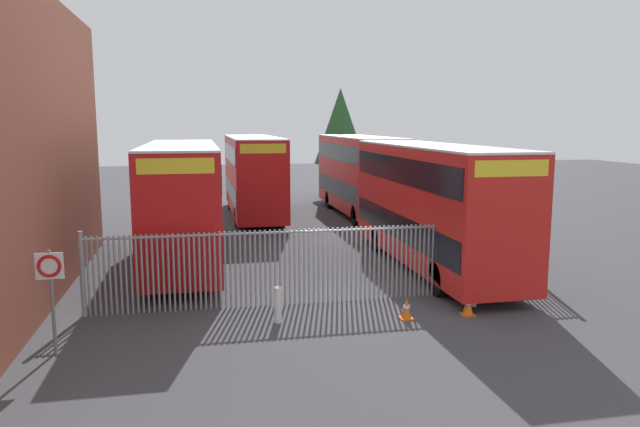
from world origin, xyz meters
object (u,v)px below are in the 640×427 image
at_px(bollard_center_front, 474,290).
at_px(double_decker_bus_behind_fence_left, 182,198).
at_px(speed_limit_sign_post, 50,278).
at_px(traffic_cone_mid_forecourt, 406,309).
at_px(double_decker_bus_behind_fence_right, 360,172).
at_px(traffic_cone_by_gate, 468,305).
at_px(bollard_near_left, 278,305).
at_px(double_decker_bus_far_back, 253,173).
at_px(double_decker_bus_near_gate, 432,201).

bearing_deg(bollard_center_front, double_decker_bus_behind_fence_left, 138.73).
bearing_deg(speed_limit_sign_post, traffic_cone_mid_forecourt, 4.66).
bearing_deg(double_decker_bus_behind_fence_right, bollard_center_front, -94.33).
bearing_deg(traffic_cone_by_gate, double_decker_bus_behind_fence_right, 84.21).
xyz_separation_m(double_decker_bus_behind_fence_right, bollard_center_front, (-1.29, -17.04, -1.95)).
xyz_separation_m(double_decker_bus_behind_fence_right, speed_limit_sign_post, (-12.19, -18.43, -0.65)).
bearing_deg(bollard_near_left, speed_limit_sign_post, -167.91).
relative_size(double_decker_bus_behind_fence_right, bollard_near_left, 11.38).
bearing_deg(double_decker_bus_behind_fence_right, traffic_cone_mid_forecourt, -101.33).
bearing_deg(double_decker_bus_behind_fence_right, double_decker_bus_far_back, 173.95).
height_order(double_decker_bus_behind_fence_left, bollard_center_front, double_decker_bus_behind_fence_left).
xyz_separation_m(double_decker_bus_near_gate, bollard_near_left, (-6.19, -4.82, -1.95)).
distance_m(double_decker_bus_near_gate, double_decker_bus_behind_fence_right, 12.51).
distance_m(bollard_near_left, bollard_center_front, 5.66).
height_order(bollard_near_left, bollard_center_front, same).
distance_m(bollard_near_left, traffic_cone_mid_forecourt, 3.43).
height_order(bollard_near_left, speed_limit_sign_post, speed_limit_sign_post).
bearing_deg(traffic_cone_mid_forecourt, traffic_cone_by_gate, -1.14).
distance_m(double_decker_bus_behind_fence_right, bollard_near_left, 18.75).
distance_m(double_decker_bus_behind_fence_left, traffic_cone_mid_forecourt, 10.10).
distance_m(double_decker_bus_behind_fence_right, double_decker_bus_far_back, 5.95).
bearing_deg(double_decker_bus_behind_fence_right, bollard_near_left, -111.87).
distance_m(double_decker_bus_behind_fence_left, bollard_center_front, 11.09).
bearing_deg(bollard_near_left, double_decker_bus_near_gate, 37.91).
bearing_deg(double_decker_bus_behind_fence_right, double_decker_bus_behind_fence_left, -133.98).
xyz_separation_m(double_decker_bus_behind_fence_left, bollard_near_left, (2.55, -7.47, -1.95)).
bearing_deg(traffic_cone_mid_forecourt, double_decker_bus_far_back, 97.36).
xyz_separation_m(double_decker_bus_behind_fence_right, double_decker_bus_far_back, (-5.92, 0.63, 0.00)).
relative_size(bollard_near_left, traffic_cone_by_gate, 1.61).
distance_m(double_decker_bus_behind_fence_left, traffic_cone_by_gate, 11.25).
bearing_deg(traffic_cone_by_gate, bollard_near_left, 174.96).
distance_m(bollard_center_front, speed_limit_sign_post, 11.06).
relative_size(double_decker_bus_near_gate, double_decker_bus_far_back, 1.00).
xyz_separation_m(double_decker_bus_far_back, traffic_cone_mid_forecourt, (2.37, -18.35, -2.13)).
bearing_deg(bollard_near_left, bollard_center_front, 2.70).
distance_m(double_decker_bus_behind_fence_right, traffic_cone_mid_forecourt, 18.20).
height_order(double_decker_bus_near_gate, double_decker_bus_behind_fence_right, same).
relative_size(double_decker_bus_behind_fence_left, bollard_center_front, 11.38).
relative_size(bollard_near_left, speed_limit_sign_post, 0.40).
bearing_deg(double_decker_bus_near_gate, double_decker_bus_behind_fence_right, 86.54).
bearing_deg(double_decker_bus_near_gate, traffic_cone_by_gate, -101.20).
height_order(double_decker_bus_behind_fence_right, speed_limit_sign_post, double_decker_bus_behind_fence_right).
bearing_deg(traffic_cone_mid_forecourt, bollard_center_front, 16.88).
height_order(traffic_cone_by_gate, speed_limit_sign_post, speed_limit_sign_post).
relative_size(traffic_cone_mid_forecourt, speed_limit_sign_post, 0.25).
relative_size(double_decker_bus_near_gate, bollard_near_left, 11.38).
distance_m(double_decker_bus_behind_fence_right, traffic_cone_by_gate, 17.98).
xyz_separation_m(double_decker_bus_behind_fence_right, traffic_cone_mid_forecourt, (-3.55, -17.73, -2.13)).
xyz_separation_m(bollard_center_front, speed_limit_sign_post, (-10.90, -1.39, 1.30)).
bearing_deg(bollard_center_front, double_decker_bus_behind_fence_right, 85.67).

